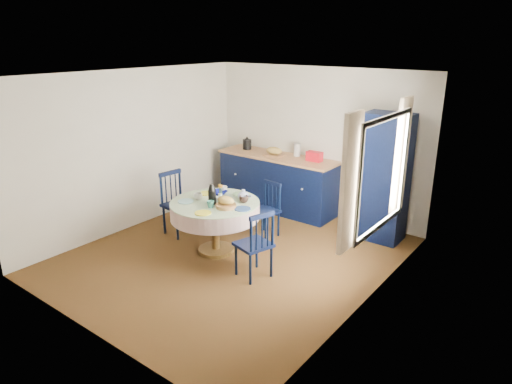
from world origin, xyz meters
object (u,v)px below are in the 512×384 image
(chair_left, at_px, (177,203))
(chair_right, at_px, (255,244))
(kitchen_counter, at_px, (278,181))
(chair_far, at_px, (267,209))
(mug_c, at_px, (244,199))
(pantry_cabinet, at_px, (384,178))
(mug_a, at_px, (198,196))
(cobalt_bowl, at_px, (219,193))
(mug_d, at_px, (224,189))
(dining_table, at_px, (216,210))
(mug_b, at_px, (211,204))

(chair_left, distance_m, chair_right, 1.87)
(kitchen_counter, bearing_deg, chair_right, -61.55)
(chair_far, relative_size, mug_c, 6.81)
(chair_left, bearing_deg, pantry_cabinet, -49.96)
(mug_a, distance_m, mug_c, 0.66)
(kitchen_counter, height_order, cobalt_bowl, kitchen_counter)
(pantry_cabinet, distance_m, mug_d, 2.38)
(chair_right, bearing_deg, dining_table, -89.54)
(kitchen_counter, distance_m, mug_d, 1.63)
(chair_right, xyz_separation_m, mug_a, (-1.16, 0.17, 0.34))
(mug_a, bearing_deg, mug_b, -19.92)
(pantry_cabinet, height_order, cobalt_bowl, pantry_cabinet)
(kitchen_counter, relative_size, chair_right, 2.40)
(mug_b, bearing_deg, chair_right, -3.19)
(mug_a, distance_m, cobalt_bowl, 0.35)
(chair_left, xyz_separation_m, mug_a, (0.67, -0.21, 0.31))
(dining_table, xyz_separation_m, chair_right, (0.89, -0.25, -0.17))
(chair_left, height_order, chair_right, chair_left)
(dining_table, relative_size, mug_d, 12.23)
(mug_a, bearing_deg, mug_d, 80.17)
(dining_table, bearing_deg, cobalt_bowl, 122.56)
(kitchen_counter, distance_m, pantry_cabinet, 2.04)
(mug_c, bearing_deg, mug_b, -118.03)
(mug_b, bearing_deg, cobalt_bowl, 119.66)
(pantry_cabinet, height_order, mug_c, pantry_cabinet)
(kitchen_counter, xyz_separation_m, mug_a, (0.05, -2.06, 0.30))
(cobalt_bowl, bearing_deg, mug_c, -4.51)
(chair_left, distance_m, mug_c, 1.30)
(mug_d, bearing_deg, dining_table, -65.00)
(dining_table, distance_m, chair_far, 0.95)
(chair_left, height_order, chair_far, chair_left)
(pantry_cabinet, distance_m, chair_left, 3.16)
(chair_left, height_order, mug_b, chair_left)
(mug_a, bearing_deg, mug_c, 26.95)
(mug_c, bearing_deg, mug_a, -153.05)
(kitchen_counter, xyz_separation_m, cobalt_bowl, (0.14, -1.72, 0.28))
(chair_far, bearing_deg, mug_c, -74.78)
(chair_right, relative_size, cobalt_bowl, 4.02)
(mug_d, bearing_deg, mug_b, -64.80)
(chair_left, relative_size, mug_c, 7.87)
(chair_far, distance_m, mug_b, 1.17)
(kitchen_counter, height_order, mug_b, kitchen_counter)
(pantry_cabinet, bearing_deg, mug_c, -129.71)
(kitchen_counter, bearing_deg, dining_table, -81.02)
(mug_b, xyz_separation_m, mug_c, (0.23, 0.43, 0.00))
(dining_table, xyz_separation_m, mug_a, (-0.26, -0.07, 0.17))
(chair_far, bearing_deg, chair_right, -52.74)
(chair_far, xyz_separation_m, mug_c, (0.09, -0.67, 0.38))
(mug_c, bearing_deg, mug_d, 162.08)
(cobalt_bowl, bearing_deg, pantry_cabinet, 41.14)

